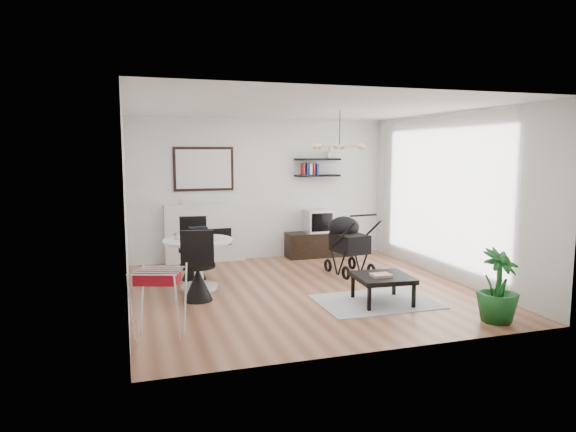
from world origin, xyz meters
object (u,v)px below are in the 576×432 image
object	(u,v)px
dining_table	(198,256)
drying_rack	(159,302)
potted_plant	(498,286)
fireplace	(205,226)
coffee_table	(383,278)
stroller	(348,246)
crt_tv	(318,221)
tv_console	(319,244)

from	to	relation	value
dining_table	drying_rack	xyz separation A→B (m)	(-0.70, -1.98, -0.08)
drying_rack	potted_plant	size ratio (longest dim) A/B	0.89
fireplace	coffee_table	distance (m)	3.91
stroller	crt_tv	bearing A→B (deg)	83.08
fireplace	drying_rack	xyz separation A→B (m)	(-1.08, -3.88, -0.27)
drying_rack	crt_tv	bearing A→B (deg)	67.14
tv_console	coffee_table	distance (m)	3.23
fireplace	coffee_table	xyz separation A→B (m)	(1.93, -3.38, -0.34)
tv_console	fireplace	bearing A→B (deg)	175.84
fireplace	tv_console	distance (m)	2.27
fireplace	stroller	size ratio (longest dim) A/B	1.99
dining_table	coffee_table	distance (m)	2.75
crt_tv	dining_table	xyz separation A→B (m)	(-2.58, -1.73, -0.21)
stroller	coffee_table	bearing A→B (deg)	-104.97
fireplace	potted_plant	bearing A→B (deg)	-57.31
tv_console	dining_table	size ratio (longest dim) A/B	1.25
drying_rack	fireplace	bearing A→B (deg)	93.04
dining_table	drying_rack	bearing A→B (deg)	-109.32
crt_tv	stroller	xyz separation A→B (m)	(-0.01, -1.45, -0.25)
fireplace	coffee_table	size ratio (longest dim) A/B	2.73
coffee_table	drying_rack	bearing A→B (deg)	-170.66
dining_table	stroller	world-z (taller)	stroller
fireplace	tv_console	size ratio (longest dim) A/B	1.66
dining_table	potted_plant	bearing A→B (deg)	-38.60
dining_table	potted_plant	size ratio (longest dim) A/B	1.16
fireplace	dining_table	xyz separation A→B (m)	(-0.38, -1.89, -0.18)
fireplace	crt_tv	world-z (taller)	fireplace
stroller	coffee_table	distance (m)	1.79
tv_console	crt_tv	xyz separation A→B (m)	(-0.02, -0.00, 0.47)
stroller	coffee_table	xyz separation A→B (m)	(-0.26, -1.76, -0.12)
coffee_table	dining_table	bearing A→B (deg)	147.21
crt_tv	coffee_table	bearing A→B (deg)	-94.85
fireplace	stroller	distance (m)	2.73
crt_tv	dining_table	distance (m)	3.12
drying_rack	stroller	xyz separation A→B (m)	(3.27, 2.26, 0.05)
tv_console	dining_table	distance (m)	3.14
crt_tv	coffee_table	size ratio (longest dim) A/B	0.65
stroller	drying_rack	bearing A→B (deg)	-151.88
dining_table	potted_plant	xyz separation A→B (m)	(3.28, -2.62, -0.06)
crt_tv	stroller	bearing A→B (deg)	-90.42
coffee_table	potted_plant	xyz separation A→B (m)	(0.97, -1.13, 0.10)
fireplace	crt_tv	xyz separation A→B (m)	(2.20, -0.16, 0.03)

